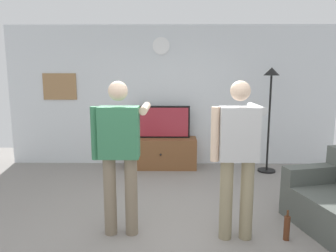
{
  "coord_description": "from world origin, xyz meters",
  "views": [
    {
      "loc": [
        -0.01,
        -3.33,
        1.82
      ],
      "look_at": [
        -0.06,
        1.2,
        1.05
      ],
      "focal_mm": 34.21,
      "sensor_mm": 36.0,
      "label": 1
    }
  ],
  "objects": [
    {
      "name": "beverage_bottle",
      "position": [
        1.25,
        -0.07,
        0.14
      ],
      "size": [
        0.07,
        0.07,
        0.34
      ],
      "color": "#592D19",
      "rests_on": "ground_plane"
    },
    {
      "name": "ground_plane",
      "position": [
        0.0,
        0.0,
        0.0
      ],
      "size": [
        8.4,
        8.4,
        0.0
      ],
      "primitive_type": "plane",
      "color": "gray"
    },
    {
      "name": "television",
      "position": [
        -0.21,
        2.65,
        0.88
      ],
      "size": [
        1.09,
        0.07,
        0.61
      ],
      "color": "black",
      "rests_on": "tv_stand"
    },
    {
      "name": "wall_clock",
      "position": [
        -0.21,
        2.89,
        2.31
      ],
      "size": [
        0.32,
        0.03,
        0.32
      ],
      "primitive_type": "cylinder",
      "rotation": [
        1.57,
        0.0,
        0.0
      ],
      "color": "white"
    },
    {
      "name": "floor_lamp",
      "position": [
        1.75,
        2.39,
        1.36
      ],
      "size": [
        0.32,
        0.32,
        1.9
      ],
      "color": "black",
      "rests_on": "ground_plane"
    },
    {
      "name": "person_standing_nearer_couch",
      "position": [
        0.7,
        -0.02,
        0.98
      ],
      "size": [
        0.59,
        0.78,
        1.73
      ],
      "color": "gray",
      "rests_on": "ground_plane"
    },
    {
      "name": "tv_stand",
      "position": [
        -0.21,
        2.6,
        0.29
      ],
      "size": [
        1.34,
        0.48,
        0.58
      ],
      "color": "brown",
      "rests_on": "ground_plane"
    },
    {
      "name": "person_standing_nearer_lamp",
      "position": [
        -0.58,
        0.07,
        0.98
      ],
      "size": [
        0.61,
        0.78,
        1.72
      ],
      "color": "#7A6B56",
      "rests_on": "ground_plane"
    },
    {
      "name": "back_wall",
      "position": [
        0.0,
        2.95,
        1.35
      ],
      "size": [
        6.4,
        0.1,
        2.7
      ],
      "primitive_type": "cube",
      "color": "silver",
      "rests_on": "ground_plane"
    },
    {
      "name": "framed_picture",
      "position": [
        -2.19,
        2.9,
        1.54
      ],
      "size": [
        0.65,
        0.04,
        0.51
      ],
      "primitive_type": "cube",
      "color": "#997047"
    }
  ]
}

